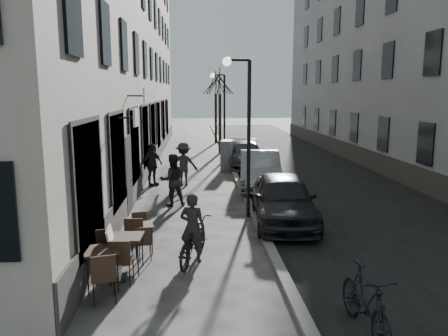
{
  "coord_description": "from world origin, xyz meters",
  "views": [
    {
      "loc": [
        -1.67,
        -7.75,
        4.03
      ],
      "look_at": [
        -0.85,
        5.0,
        1.8
      ],
      "focal_mm": 35.0,
      "sensor_mm": 36.0,
      "label": 1
    }
  ],
  "objects": [
    {
      "name": "pedestrian_near",
      "position": [
        -2.53,
        7.57,
        0.94
      ],
      "size": [
        1.06,
        0.91,
        1.87
      ],
      "primitive_type": "imported",
      "rotation": [
        0.0,
        0.0,
        3.39
      ],
      "color": "black",
      "rests_on": "ground"
    },
    {
      "name": "car_mid",
      "position": [
        1.0,
        10.31,
        0.77
      ],
      "size": [
        2.09,
        4.82,
        1.54
      ],
      "primitive_type": "imported",
      "rotation": [
        0.0,
        0.0,
        -0.1
      ],
      "color": "gray",
      "rests_on": "ground"
    },
    {
      "name": "bistro_set_a",
      "position": [
        -3.64,
        0.93,
        0.52
      ],
      "size": [
        0.87,
        1.76,
        1.01
      ],
      "rotation": [
        0.0,
        0.0,
        0.25
      ],
      "color": "black",
      "rests_on": "ground"
    },
    {
      "name": "utility_cabinet",
      "position": [
        -0.08,
        14.74,
        0.77
      ],
      "size": [
        0.76,
        1.12,
        1.55
      ],
      "primitive_type": "cube",
      "rotation": [
        0.0,
        0.0,
        -0.2
      ],
      "color": "#5D5D5F",
      "rests_on": "ground"
    },
    {
      "name": "pedestrian_far",
      "position": [
        -3.6,
        11.03,
        0.92
      ],
      "size": [
        1.1,
        1.07,
        1.85
      ],
      "primitive_type": "imported",
      "rotation": [
        0.0,
        0.0,
        0.75
      ],
      "color": "black",
      "rests_on": "ground"
    },
    {
      "name": "tree_near",
      "position": [
        -0.1,
        21.0,
        4.66
      ],
      "size": [
        2.4,
        2.4,
        5.7
      ],
      "color": "black",
      "rests_on": "ground"
    },
    {
      "name": "building_left",
      "position": [
        -6.0,
        16.5,
        8.0
      ],
      "size": [
        4.0,
        35.0,
        16.0
      ],
      "primitive_type": "cube",
      "color": "gray",
      "rests_on": "ground"
    },
    {
      "name": "ground",
      "position": [
        0.0,
        0.0,
        0.0
      ],
      "size": [
        120.0,
        120.0,
        0.0
      ],
      "primitive_type": "plane",
      "color": "#34322F",
      "rests_on": "ground"
    },
    {
      "name": "streetlamp_near",
      "position": [
        -0.17,
        6.0,
        3.16
      ],
      "size": [
        0.9,
        0.28,
        5.09
      ],
      "color": "black",
      "rests_on": "ground"
    },
    {
      "name": "streetlamp_far",
      "position": [
        -0.17,
        18.0,
        3.16
      ],
      "size": [
        0.9,
        0.28,
        5.09
      ],
      "color": "black",
      "rests_on": "ground"
    },
    {
      "name": "bistro_set_b",
      "position": [
        -3.25,
        1.78,
        0.51
      ],
      "size": [
        0.72,
        1.7,
        0.99
      ],
      "rotation": [
        0.0,
        0.0,
        -0.05
      ],
      "color": "black",
      "rests_on": "ground"
    },
    {
      "name": "cyclist_rider",
      "position": [
        -1.78,
        2.28,
        0.84
      ],
      "size": [
        0.7,
        0.56,
        1.68
      ],
      "primitive_type": "imported",
      "rotation": [
        0.0,
        0.0,
        2.86
      ],
      "color": "black",
      "rests_on": "ground"
    },
    {
      "name": "tree_far",
      "position": [
        -0.1,
        27.0,
        4.66
      ],
      "size": [
        2.4,
        2.4,
        5.7
      ],
      "color": "black",
      "rests_on": "ground"
    },
    {
      "name": "sign_board",
      "position": [
        -3.47,
        1.47,
        0.46
      ],
      "size": [
        0.43,
        0.68,
        1.13
      ],
      "rotation": [
        0.0,
        0.0,
        0.08
      ],
      "color": "black",
      "rests_on": "ground"
    },
    {
      "name": "building_right",
      "position": [
        9.5,
        16.5,
        8.0
      ],
      "size": [
        4.0,
        35.0,
        16.0
      ],
      "primitive_type": "cube",
      "color": "slate",
      "rests_on": "ground"
    },
    {
      "name": "bicycle",
      "position": [
        -1.78,
        2.28,
        0.51
      ],
      "size": [
        1.21,
        2.07,
        1.03
      ],
      "primitive_type": "imported",
      "rotation": [
        0.0,
        0.0,
        2.86
      ],
      "color": "black",
      "rests_on": "ground"
    },
    {
      "name": "road",
      "position": [
        3.85,
        16.0,
        0.0
      ],
      "size": [
        7.3,
        60.0,
        0.0
      ],
      "primitive_type": "cube",
      "color": "black",
      "rests_on": "ground"
    },
    {
      "name": "moped",
      "position": [
        1.12,
        -1.14,
        0.59
      ],
      "size": [
        0.65,
        1.99,
        1.18
      ],
      "primitive_type": "imported",
      "rotation": [
        0.0,
        0.0,
        0.05
      ],
      "color": "black",
      "rests_on": "ground"
    },
    {
      "name": "pedestrian_mid",
      "position": [
        -2.22,
        10.99,
        0.94
      ],
      "size": [
        1.24,
        0.75,
        1.88
      ],
      "primitive_type": "imported",
      "rotation": [
        0.0,
        0.0,
        3.1
      ],
      "color": "#2C2A26",
      "rests_on": "ground"
    },
    {
      "name": "bistro_set_c",
      "position": [
        -3.09,
        2.99,
        0.44
      ],
      "size": [
        0.69,
        1.49,
        0.85
      ],
      "rotation": [
        0.0,
        0.0,
        0.19
      ],
      "color": "black",
      "rests_on": "ground"
    },
    {
      "name": "car_far",
      "position": [
        1.0,
        15.51,
        0.68
      ],
      "size": [
        2.09,
        4.79,
        1.37
      ],
      "primitive_type": "imported",
      "rotation": [
        0.0,
        0.0,
        -0.04
      ],
      "color": "#3A3B45",
      "rests_on": "ground"
    },
    {
      "name": "car_near",
      "position": [
        1.0,
        5.21,
        0.77
      ],
      "size": [
        2.14,
        4.63,
        1.54
      ],
      "primitive_type": "imported",
      "rotation": [
        0.0,
        0.0,
        -0.07
      ],
      "color": "black",
      "rests_on": "ground"
    },
    {
      "name": "kerb",
      "position": [
        0.2,
        16.0,
        0.06
      ],
      "size": [
        0.25,
        60.0,
        0.12
      ],
      "primitive_type": "cube",
      "color": "slate",
      "rests_on": "ground"
    }
  ]
}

